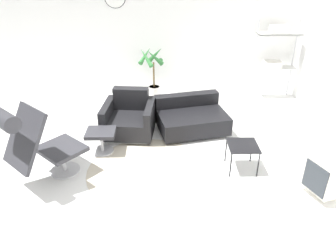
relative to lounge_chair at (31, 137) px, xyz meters
name	(u,v)px	position (x,y,z in m)	size (l,w,h in m)	color
ground_plane	(167,167)	(1.80, 0.35, -0.76)	(12.00, 12.00, 0.00)	white
wall_back	(165,32)	(1.80, 3.37, 0.64)	(12.00, 0.09, 2.80)	white
round_rug	(149,170)	(1.52, 0.27, -0.75)	(1.87, 1.87, 0.01)	#BCB29E
lounge_chair	(31,137)	(0.00, 0.00, 0.00)	(1.15, 1.19, 1.26)	#BCBCC1
ottoman	(101,136)	(0.74, 0.83, -0.47)	(0.47, 0.40, 0.39)	#BCBCC1
armchair_red	(129,119)	(1.15, 1.44, -0.48)	(0.94, 0.90, 0.76)	silver
couch_low	(191,118)	(2.27, 1.57, -0.54)	(1.38, 1.14, 0.58)	black
side_table	(243,147)	(2.92, 0.31, -0.38)	(0.44, 0.44, 0.42)	black
crt_television	(329,175)	(3.95, -0.31, -0.45)	(0.64, 0.59, 0.57)	beige
potted_plant	(153,75)	(1.54, 2.96, -0.18)	(0.56, 0.64, 1.18)	silver
shelf_unit	(277,47)	(4.17, 3.07, 0.39)	(0.91, 0.28, 1.69)	#BCBCC1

